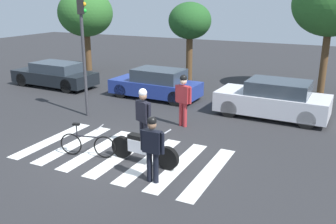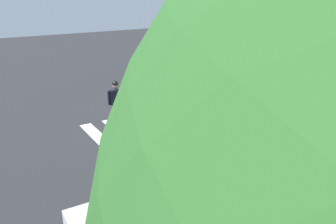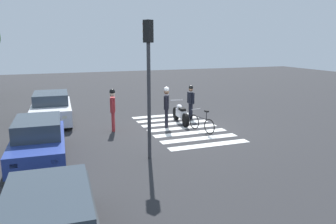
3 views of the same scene
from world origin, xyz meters
name	(u,v)px [view 1 (image 1 of 3)]	position (x,y,z in m)	size (l,w,h in m)	color
ground_plane	(123,154)	(0.00, 0.00, 0.00)	(60.00, 60.00, 0.00)	#2B2B2D
police_motorcycle	(144,148)	(0.85, -0.25, 0.46)	(2.17, 0.62, 1.04)	black
leaning_bicycle	(87,144)	(-0.85, -0.55, 0.37)	(1.67, 0.54, 0.99)	black
officer_on_foot	(143,114)	(0.34, 0.66, 1.11)	(0.65, 0.39, 1.89)	black
officer_by_motorcycle	(152,145)	(1.59, -1.10, 0.99)	(0.66, 0.23, 1.73)	black
pedestrian_bystander	(183,96)	(0.58, 3.07, 1.10)	(0.68, 0.31, 1.88)	#B22D33
crosswalk_stripes	(123,154)	(0.00, 0.00, 0.00)	(5.85, 3.33, 0.01)	silver
car_black_suv	(55,75)	(-7.82, 5.84, 0.62)	(4.53, 1.88, 1.26)	black
car_blue_hatchback	(156,84)	(-2.08, 6.09, 0.64)	(4.17, 1.80, 1.35)	black
car_white_van	(273,100)	(3.25, 5.58, 0.69)	(4.23, 1.95, 1.44)	black
traffic_light_pole	(83,37)	(-3.26, 2.59, 3.03)	(0.35, 0.33, 4.54)	#38383D
street_tree_near	(85,13)	(-9.07, 10.22, 3.48)	(3.31, 3.31, 4.92)	brown
street_tree_mid	(190,22)	(-2.20, 10.22, 3.18)	(2.28, 2.28, 4.21)	brown
street_tree_far	(331,4)	(4.63, 10.22, 4.13)	(3.43, 3.43, 5.61)	brown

